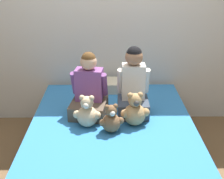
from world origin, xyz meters
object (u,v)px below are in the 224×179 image
object	(u,v)px
teddy_bear_between_children	(111,120)
bed	(112,149)
teddy_bear_held_by_left_child	(87,113)
child_on_left	(89,91)
child_on_right	(133,87)
pillow_at_headboard	(111,85)
teddy_bear_held_by_right_child	(135,111)

from	to	relation	value
teddy_bear_between_children	bed	bearing A→B (deg)	69.39
bed	teddy_bear_held_by_left_child	xyz separation A→B (m)	(-0.22, 0.02, 0.36)
child_on_left	child_on_right	size ratio (longest dim) A/B	0.92
teddy_bear_between_children	pillow_at_headboard	world-z (taller)	teddy_bear_between_children
bed	pillow_at_headboard	world-z (taller)	pillow_at_headboard
child_on_right	bed	bearing A→B (deg)	-126.16
teddy_bear_held_by_right_child	teddy_bear_between_children	distance (m)	0.24
child_on_left	teddy_bear_held_by_right_child	distance (m)	0.49
teddy_bear_between_children	pillow_at_headboard	xyz separation A→B (m)	(0.01, 0.92, -0.05)
teddy_bear_held_by_right_child	pillow_at_headboard	xyz separation A→B (m)	(-0.20, 0.80, -0.08)
teddy_bear_held_by_left_child	teddy_bear_between_children	distance (m)	0.23
bed	teddy_bear_held_by_right_child	world-z (taller)	teddy_bear_held_by_right_child
bed	teddy_bear_held_by_right_child	xyz separation A→B (m)	(0.20, 0.04, 0.37)
child_on_left	teddy_bear_held_by_right_child	xyz separation A→B (m)	(0.42, -0.23, -0.10)
pillow_at_headboard	teddy_bear_held_by_right_child	bearing A→B (deg)	-75.82
teddy_bear_held_by_left_child	bed	bearing A→B (deg)	1.13
child_on_right	teddy_bear_held_by_left_child	bearing A→B (deg)	-149.11
teddy_bear_held_by_right_child	pillow_at_headboard	world-z (taller)	teddy_bear_held_by_right_child
child_on_left	bed	bearing A→B (deg)	-43.39
bed	teddy_bear_between_children	xyz separation A→B (m)	(-0.01, -0.08, 0.34)
bed	pillow_at_headboard	size ratio (longest dim) A/B	3.91
child_on_right	teddy_bear_between_children	size ratio (longest dim) A/B	2.54
child_on_right	teddy_bear_held_by_left_child	world-z (taller)	child_on_right
child_on_left	pillow_at_headboard	size ratio (longest dim) A/B	1.18
child_on_left	teddy_bear_between_children	xyz separation A→B (m)	(0.21, -0.35, -0.12)
bed	teddy_bear_held_by_right_child	size ratio (longest dim) A/B	6.41
bed	teddy_bear_between_children	bearing A→B (deg)	-96.94
teddy_bear_held_by_right_child	child_on_left	bearing A→B (deg)	144.48
child_on_left	pillow_at_headboard	xyz separation A→B (m)	(0.22, 0.57, -0.18)
child_on_right	child_on_left	bearing A→B (deg)	-179.68
teddy_bear_held_by_right_child	teddy_bear_between_children	size ratio (longest dim) A/B	1.21
teddy_bear_held_by_left_child	child_on_right	bearing A→B (deg)	37.40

